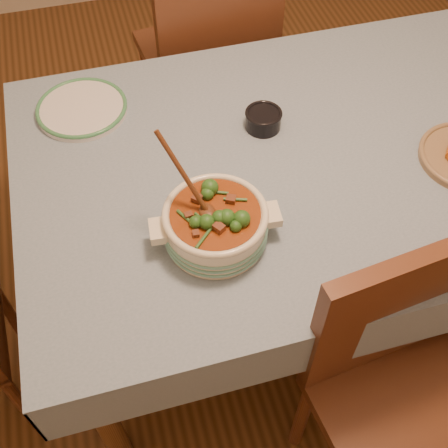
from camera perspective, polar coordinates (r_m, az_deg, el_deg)
The scene contains 7 objects.
floor at distance 2.21m, azimuth 6.77°, elevation -6.55°, with size 4.50×4.50×0.00m, color #462B14.
dining_table at distance 1.68m, azimuth 8.90°, elevation 5.19°, with size 1.68×1.08×0.76m.
stew_casserole at distance 1.35m, azimuth -0.90°, elevation 0.18°, with size 0.32×0.27×0.30m.
white_plate at distance 1.76m, azimuth -14.24°, elevation 11.32°, with size 0.35×0.35×0.02m.
condiment_bowl at distance 1.65m, azimuth 4.02°, elevation 10.64°, with size 0.13×0.13×0.06m.
chair_far at distance 2.27m, azimuth -1.41°, elevation 16.90°, with size 0.50×0.50×0.99m.
chair_near at distance 1.52m, azimuth 17.61°, elevation -15.15°, with size 0.49×0.49×0.94m.
Camera 1 is at (-0.55, -1.02, 1.88)m, focal length 45.00 mm.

